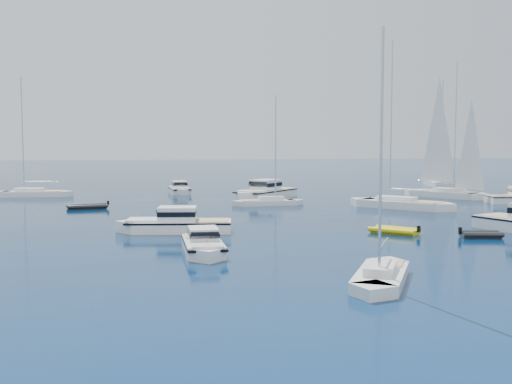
# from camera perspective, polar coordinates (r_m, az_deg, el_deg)

# --- Properties ---
(ground) EXTENTS (400.00, 400.00, 0.00)m
(ground) POSITION_cam_1_polar(r_m,az_deg,el_deg) (34.86, 2.69, -6.67)
(ground) COLOR navy
(ground) RESTS_ON ground
(motor_cruiser_near) EXTENTS (2.53, 7.66, 2.00)m
(motor_cruiser_near) POSITION_cam_1_polar(r_m,az_deg,el_deg) (38.53, -4.84, -5.59)
(motor_cruiser_near) COLOR silver
(motor_cruiser_near) RESTS_ON ground
(motor_cruiser_centre) EXTENTS (9.66, 3.96, 2.47)m
(motor_cruiser_centre) POSITION_cam_1_polar(r_m,az_deg,el_deg) (47.45, -7.43, -3.67)
(motor_cruiser_centre) COLOR white
(motor_cruiser_centre) RESTS_ON ground
(motor_cruiser_distant) EXTENTS (9.89, 10.65, 2.93)m
(motor_cruiser_distant) POSITION_cam_1_polar(r_m,az_deg,el_deg) (74.32, 0.80, -0.62)
(motor_cruiser_distant) COLOR silver
(motor_cruiser_distant) RESTS_ON ground
(motor_cruiser_horizon) EXTENTS (3.19, 8.01, 2.05)m
(motor_cruiser_horizon) POSITION_cam_1_polar(r_m,az_deg,el_deg) (82.96, -7.01, -0.10)
(motor_cruiser_horizon) COLOR silver
(motor_cruiser_horizon) RESTS_ON ground
(sailboat_fore) EXTENTS (5.81, 8.65, 12.58)m
(sailboat_fore) POSITION_cam_1_polar(r_m,az_deg,el_deg) (31.15, 11.40, -8.13)
(sailboat_fore) COLOR silver
(sailboat_fore) RESTS_ON ground
(sailboat_mid_r) EXTENTS (10.67, 10.81, 17.72)m
(sailboat_mid_r) POSITION_cam_1_polar(r_m,az_deg,el_deg) (65.35, 13.13, -1.47)
(sailboat_mid_r) COLOR white
(sailboat_mid_r) RESTS_ON ground
(sailboat_centre) EXTENTS (8.39, 2.71, 12.15)m
(sailboat_centre) POSITION_cam_1_polar(r_m,az_deg,el_deg) (66.66, 1.11, -1.23)
(sailboat_centre) COLOR silver
(sailboat_centre) RESTS_ON ground
(sailboat_sails_r) EXTENTS (9.43, 10.86, 16.86)m
(sailboat_sails_r) POSITION_cam_1_polar(r_m,az_deg,el_deg) (79.30, 16.93, -0.49)
(sailboat_sails_r) COLOR white
(sailboat_sails_r) RESTS_ON ground
(sailboat_far_l) EXTENTS (10.57, 3.60, 15.24)m
(sailboat_far_l) POSITION_cam_1_polar(r_m,az_deg,el_deg) (81.82, -19.79, -0.41)
(sailboat_far_l) COLOR silver
(sailboat_far_l) RESTS_ON ground
(sailboat_sails_far) EXTENTS (5.05, 11.83, 16.87)m
(sailboat_sails_far) POSITION_cam_1_polar(r_m,az_deg,el_deg) (100.03, 16.41, 0.56)
(sailboat_sails_far) COLOR silver
(sailboat_sails_far) RESTS_ON ground
(tender_yellow) EXTENTS (4.10, 4.07, 0.95)m
(tender_yellow) POSITION_cam_1_polar(r_m,az_deg,el_deg) (47.41, 12.59, -3.75)
(tender_yellow) COLOR yellow
(tender_yellow) RESTS_ON ground
(tender_grey_near) EXTENTS (3.22, 2.18, 0.95)m
(tender_grey_near) POSITION_cam_1_polar(r_m,az_deg,el_deg) (47.22, 19.93, -3.95)
(tender_grey_near) COLOR black
(tender_grey_near) RESTS_ON ground
(tender_grey_far) EXTENTS (4.57, 3.04, 0.95)m
(tender_grey_far) POSITION_cam_1_polar(r_m,az_deg,el_deg) (65.60, -15.24, -1.49)
(tender_grey_far) COLOR black
(tender_grey_far) RESTS_ON ground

